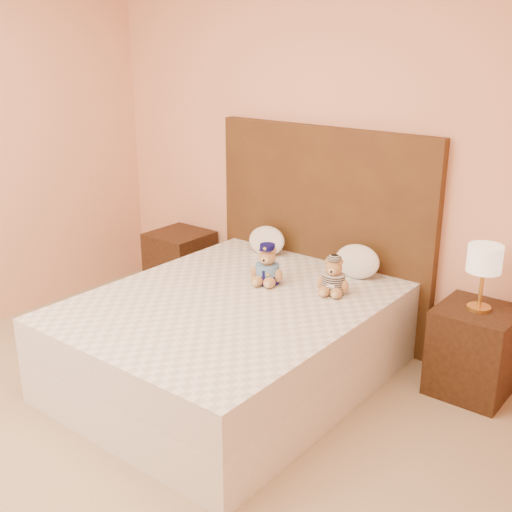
{
  "coord_description": "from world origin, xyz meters",
  "views": [
    {
      "loc": [
        2.39,
        -1.56,
        2.1
      ],
      "look_at": [
        -0.0,
        1.45,
        0.76
      ],
      "focal_mm": 45.0,
      "sensor_mm": 36.0,
      "label": 1
    }
  ],
  "objects_px": {
    "nightstand_right": "(473,351)",
    "bed": "(232,340)",
    "nightstand_left": "(180,264)",
    "pillow_right": "(357,260)",
    "teddy_prisoner": "(334,276)",
    "pillow_left": "(267,239)",
    "lamp": "(484,262)",
    "teddy_police": "(267,264)"
  },
  "relations": [
    {
      "from": "nightstand_left",
      "to": "lamp",
      "type": "xyz_separation_m",
      "value": [
        2.5,
        0.0,
        0.57
      ]
    },
    {
      "from": "teddy_prisoner",
      "to": "pillow_left",
      "type": "relative_size",
      "value": 0.77
    },
    {
      "from": "nightstand_left",
      "to": "lamp",
      "type": "bearing_deg",
      "value": 0.0
    },
    {
      "from": "pillow_left",
      "to": "nightstand_right",
      "type": "bearing_deg",
      "value": -1.06
    },
    {
      "from": "nightstand_left",
      "to": "nightstand_right",
      "type": "bearing_deg",
      "value": 0.0
    },
    {
      "from": "nightstand_left",
      "to": "pillow_right",
      "type": "bearing_deg",
      "value": 1.04
    },
    {
      "from": "bed",
      "to": "pillow_right",
      "type": "relative_size",
      "value": 6.05
    },
    {
      "from": "pillow_left",
      "to": "lamp",
      "type": "bearing_deg",
      "value": -1.06
    },
    {
      "from": "nightstand_left",
      "to": "nightstand_right",
      "type": "height_order",
      "value": "same"
    },
    {
      "from": "nightstand_left",
      "to": "pillow_left",
      "type": "distance_m",
      "value": 0.97
    },
    {
      "from": "nightstand_left",
      "to": "bed",
      "type": "bearing_deg",
      "value": -32.62
    },
    {
      "from": "teddy_police",
      "to": "teddy_prisoner",
      "type": "relative_size",
      "value": 1.11
    },
    {
      "from": "teddy_police",
      "to": "pillow_left",
      "type": "relative_size",
      "value": 0.85
    },
    {
      "from": "teddy_prisoner",
      "to": "pillow_right",
      "type": "distance_m",
      "value": 0.36
    },
    {
      "from": "bed",
      "to": "teddy_prisoner",
      "type": "distance_m",
      "value": 0.76
    },
    {
      "from": "teddy_prisoner",
      "to": "bed",
      "type": "bearing_deg",
      "value": -149.83
    },
    {
      "from": "nightstand_right",
      "to": "teddy_prisoner",
      "type": "distance_m",
      "value": 0.96
    },
    {
      "from": "teddy_police",
      "to": "teddy_prisoner",
      "type": "distance_m",
      "value": 0.45
    },
    {
      "from": "lamp",
      "to": "teddy_prisoner",
      "type": "distance_m",
      "value": 0.89
    },
    {
      "from": "nightstand_left",
      "to": "teddy_police",
      "type": "xyz_separation_m",
      "value": [
        1.26,
        -0.45,
        0.41
      ]
    },
    {
      "from": "nightstand_left",
      "to": "lamp",
      "type": "height_order",
      "value": "lamp"
    },
    {
      "from": "teddy_prisoner",
      "to": "teddy_police",
      "type": "bearing_deg",
      "value": 178.24
    },
    {
      "from": "nightstand_right",
      "to": "teddy_police",
      "type": "distance_m",
      "value": 1.38
    },
    {
      "from": "nightstand_right",
      "to": "bed",
      "type": "bearing_deg",
      "value": -147.38
    },
    {
      "from": "teddy_prisoner",
      "to": "pillow_left",
      "type": "bearing_deg",
      "value": 139.14
    },
    {
      "from": "bed",
      "to": "pillow_left",
      "type": "xyz_separation_m",
      "value": [
        -0.36,
        0.83,
        0.39
      ]
    },
    {
      "from": "teddy_police",
      "to": "bed",
      "type": "bearing_deg",
      "value": -108.12
    },
    {
      "from": "nightstand_right",
      "to": "pillow_right",
      "type": "xyz_separation_m",
      "value": [
        -0.85,
        0.03,
        0.39
      ]
    },
    {
      "from": "lamp",
      "to": "teddy_prisoner",
      "type": "xyz_separation_m",
      "value": [
        -0.81,
        -0.33,
        -0.18
      ]
    },
    {
      "from": "pillow_right",
      "to": "nightstand_left",
      "type": "bearing_deg",
      "value": -178.96
    },
    {
      "from": "bed",
      "to": "nightstand_left",
      "type": "distance_m",
      "value": 1.48
    },
    {
      "from": "bed",
      "to": "teddy_prisoner",
      "type": "xyz_separation_m",
      "value": [
        0.44,
        0.47,
        0.39
      ]
    },
    {
      "from": "nightstand_left",
      "to": "teddy_police",
      "type": "height_order",
      "value": "teddy_police"
    },
    {
      "from": "lamp",
      "to": "pillow_left",
      "type": "bearing_deg",
      "value": 178.94
    },
    {
      "from": "nightstand_right",
      "to": "lamp",
      "type": "height_order",
      "value": "lamp"
    },
    {
      "from": "pillow_left",
      "to": "teddy_prisoner",
      "type": "bearing_deg",
      "value": -24.08
    },
    {
      "from": "lamp",
      "to": "pillow_left",
      "type": "distance_m",
      "value": 1.63
    },
    {
      "from": "bed",
      "to": "pillow_right",
      "type": "distance_m",
      "value": 1.0
    },
    {
      "from": "bed",
      "to": "nightstand_right",
      "type": "xyz_separation_m",
      "value": [
        1.25,
        0.8,
        -0.0
      ]
    },
    {
      "from": "pillow_left",
      "to": "pillow_right",
      "type": "xyz_separation_m",
      "value": [
        0.76,
        0.0,
        0.01
      ]
    },
    {
      "from": "nightstand_left",
      "to": "pillow_right",
      "type": "xyz_separation_m",
      "value": [
        1.65,
        0.03,
        0.39
      ]
    },
    {
      "from": "nightstand_right",
      "to": "teddy_police",
      "type": "relative_size",
      "value": 2.08
    }
  ]
}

